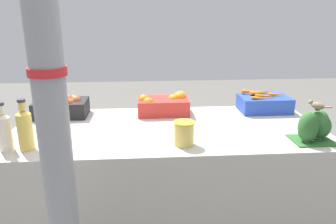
{
  "coord_description": "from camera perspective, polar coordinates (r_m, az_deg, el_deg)",
  "views": [
    {
      "loc": [
        -0.14,
        -1.91,
        1.46
      ],
      "look_at": [
        0.0,
        0.0,
        0.86
      ],
      "focal_mm": 35.0,
      "sensor_mm": 36.0,
      "label": 1
    }
  ],
  "objects": [
    {
      "name": "support_pole",
      "position": [
        1.24,
        -19.75,
        1.55
      ],
      "size": [
        0.13,
        0.13,
        2.28
      ],
      "color": "gray",
      "rests_on": "ground_plane"
    },
    {
      "name": "juice_bottle_cloudy",
      "position": [
        1.87,
        -26.61,
        -2.92
      ],
      "size": [
        0.07,
        0.07,
        0.26
      ],
      "color": "beige",
      "rests_on": "market_table"
    },
    {
      "name": "juice_bottle_golden",
      "position": [
        1.83,
        -23.65,
        -2.68
      ],
      "size": [
        0.08,
        0.08,
        0.27
      ],
      "color": "gold",
      "rests_on": "market_table"
    },
    {
      "name": "orange_crate",
      "position": [
        2.29,
        -0.71,
        1.3
      ],
      "size": [
        0.35,
        0.23,
        0.15
      ],
      "color": "red",
      "rests_on": "market_table"
    },
    {
      "name": "broccoli_pile",
      "position": [
        1.98,
        24.26,
        -2.29
      ],
      "size": [
        0.22,
        0.18,
        0.18
      ],
      "color": "#2D602D",
      "rests_on": "market_table"
    },
    {
      "name": "apple_crate",
      "position": [
        2.35,
        -17.97,
        0.98
      ],
      "size": [
        0.35,
        0.23,
        0.15
      ],
      "color": "black",
      "rests_on": "market_table"
    },
    {
      "name": "market_table",
      "position": [
        2.2,
        0.0,
        -12.06
      ],
      "size": [
        1.9,
        0.86,
        0.76
      ],
      "primitive_type": "cube",
      "color": "#B7B2A8",
      "rests_on": "ground_plane"
    },
    {
      "name": "sparrow_bird",
      "position": [
        1.94,
        24.52,
        1.07
      ],
      "size": [
        0.09,
        0.12,
        0.05
      ],
      "rotation": [
        0.0,
        0.0,
        2.17
      ],
      "color": "#4C3D2D",
      "rests_on": "broccoli_pile"
    },
    {
      "name": "carrot_crate",
      "position": [
        2.44,
        16.4,
        1.49
      ],
      "size": [
        0.35,
        0.23,
        0.14
      ],
      "color": "#2847B7",
      "rests_on": "market_table"
    },
    {
      "name": "pickle_jar",
      "position": [
        1.76,
        2.81,
        -3.71
      ],
      "size": [
        0.11,
        0.11,
        0.13
      ],
      "color": "#DBBC56",
      "rests_on": "market_table"
    }
  ]
}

